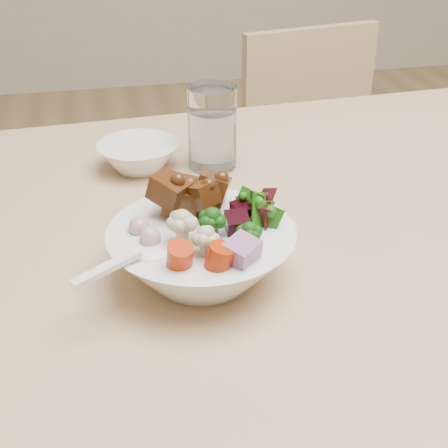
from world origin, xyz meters
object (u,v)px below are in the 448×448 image
Objects in this scene: water_glass at (212,131)px; side_bowl at (139,156)px; dining_table at (364,248)px; food_bowl at (203,250)px; chair_far at (324,174)px.

water_glass is 0.12m from side_bowl.
dining_table is 0.37m from side_bowl.
food_bowl reaches higher than dining_table.
side_bowl is (-0.31, 0.19, 0.09)m from dining_table.
side_bowl is at bearing -148.12° from chair_far.
water_glass is at bearing -139.79° from chair_far.
water_glass is 1.01× the size of side_bowl.
food_bowl reaches higher than chair_far.
water_glass is (-0.19, 0.17, 0.13)m from dining_table.
water_glass is at bearing 134.75° from dining_table.
food_bowl is at bearing -103.59° from water_glass.
water_glass reaches higher than chair_far.
side_bowl is at bearing 172.88° from water_glass.
food_bowl is at bearing -157.90° from dining_table.
water_glass is at bearing 76.41° from food_bowl.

